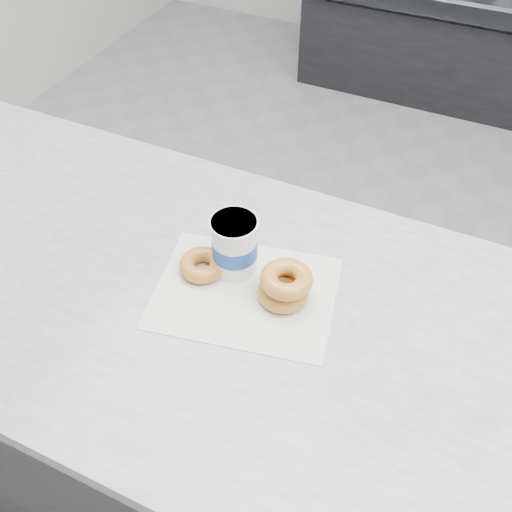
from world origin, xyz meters
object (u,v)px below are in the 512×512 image
Objects in this scene: donut_single at (202,265)px; coffee_cup at (235,245)px; donut_stack at (285,286)px; counter at (413,497)px.

coffee_cup is (0.05, 0.04, 0.05)m from donut_single.
coffee_cup is at bearing 33.30° from donut_single.
donut_stack is at bearing -25.25° from coffee_cup.
coffee_cup is at bearing 169.10° from counter.
counter is 0.60m from donut_stack.
donut_stack is (-0.35, 0.06, 0.48)m from counter.
donut_single is 0.17m from donut_stack.
donut_single is 0.73× the size of donut_stack.
donut_stack is at bearing 1.22° from donut_single.
donut_stack reaches higher than donut_single.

